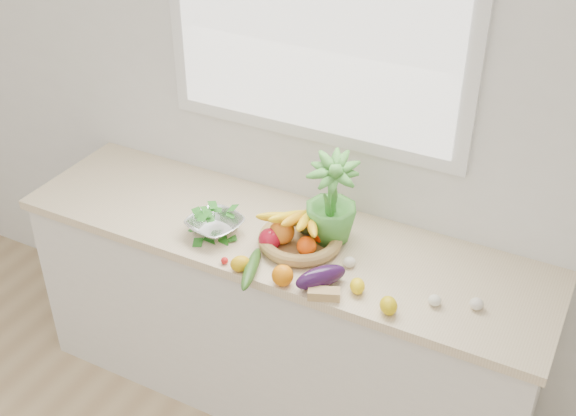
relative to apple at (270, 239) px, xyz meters
The scene contains 20 objects.
back_wall 0.58m from the apple, 92.31° to the left, with size 4.50×0.02×2.70m, color white.
counter_cabinet 0.53m from the apple, 98.64° to the left, with size 2.20×0.58×0.86m, color silver.
countertop 0.13m from the apple, 98.64° to the left, with size 2.24×0.62×0.04m, color beige.
window_frame 0.90m from the apple, 92.40° to the left, with size 1.30×0.03×1.10m, color white.
window_pane 0.89m from the apple, 92.53° to the left, with size 1.18×0.01×0.98m, color white.
orange_loose 0.23m from the apple, 49.47° to the right, with size 0.08×0.08×0.08m, color orange.
lemon_a 0.42m from the apple, 11.85° to the right, with size 0.06×0.07×0.06m, color yellow.
lemon_b 0.18m from the apple, 101.08° to the right, with size 0.06×0.08×0.06m, color #E0A50C.
lemon_c 0.56m from the apple, 14.11° to the right, with size 0.06×0.08×0.06m, color gold.
apple is the anchor object (origin of this frame).
ginger 0.36m from the apple, 28.65° to the right, with size 0.12×0.05×0.04m, color tan.
garlic_a 0.33m from the apple, ahead, with size 0.05×0.05×0.04m, color silver.
garlic_b 0.82m from the apple, ahead, with size 0.05×0.05×0.04m, color silver.
garlic_c 0.68m from the apple, ahead, with size 0.05×0.05×0.04m, color white.
eggplant 0.30m from the apple, 22.85° to the right, with size 0.08×0.20×0.08m, color #280E35.
cucumber 0.17m from the apple, 85.52° to the right, with size 0.05×0.26×0.05m, color #214F17.
radish 0.20m from the apple, 123.10° to the right, with size 0.03×0.03×0.03m, color red.
potted_herb 0.29m from the apple, 41.18° to the left, with size 0.21×0.21×0.37m, color #469536.
fruit_basket 0.12m from the apple, 39.11° to the left, with size 0.37×0.37×0.18m.
colander_with_spinach 0.25m from the apple, behind, with size 0.25×0.25×0.12m.
Camera 1 is at (1.14, -0.15, 2.59)m, focal length 45.00 mm.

